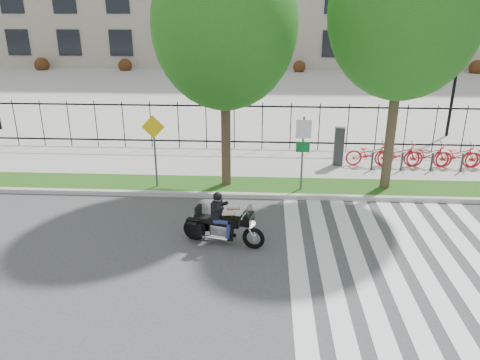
{
  "coord_description": "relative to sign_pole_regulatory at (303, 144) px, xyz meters",
  "views": [
    {
      "loc": [
        1.35,
        -10.2,
        6.07
      ],
      "look_at": [
        0.6,
        3.0,
        1.04
      ],
      "focal_mm": 35.0,
      "sensor_mm": 36.0,
      "label": 1
    }
  ],
  "objects": [
    {
      "name": "iron_fence",
      "position": [
        -2.57,
        4.62,
        -0.59
      ],
      "size": [
        30.0,
        0.06,
        2.0
      ],
      "primitive_type": null,
      "color": "black",
      "rests_on": "sidewalk"
    },
    {
      "name": "ground",
      "position": [
        -2.57,
        -4.58,
        -1.74
      ],
      "size": [
        120.0,
        120.0,
        0.0
      ],
      "primitive_type": "plane",
      "color": "#3D3D3F",
      "rests_on": "ground"
    },
    {
      "name": "sign_pole_regulatory",
      "position": [
        0.0,
        0.0,
        0.0
      ],
      "size": [
        0.5,
        0.09,
        2.5
      ],
      "color": "#59595B",
      "rests_on": "grass_verge"
    },
    {
      "name": "crosswalk_stripes",
      "position": [
        2.25,
        -4.58,
        -1.73
      ],
      "size": [
        5.7,
        8.0,
        0.01
      ],
      "primitive_type": null,
      "color": "silver",
      "rests_on": "ground"
    },
    {
      "name": "street_tree_2",
      "position": [
        2.88,
        0.37,
        4.08
      ],
      "size": [
        4.65,
        4.65,
        8.35
      ],
      "color": "#3B2920",
      "rests_on": "grass_verge"
    },
    {
      "name": "sign_pole_warning",
      "position": [
        -4.92,
        0.0,
        0.0
      ],
      "size": [
        0.78,
        0.09,
        2.49
      ],
      "color": "#59595B",
      "rests_on": "grass_verge"
    },
    {
      "name": "motorcycle_rider",
      "position": [
        -2.32,
        -3.67,
        -1.15
      ],
      "size": [
        2.26,
        0.99,
        1.77
      ],
      "color": "black",
      "rests_on": "ground"
    },
    {
      "name": "grass_verge",
      "position": [
        -2.57,
        0.37,
        -1.66
      ],
      "size": [
        60.0,
        1.5,
        0.15
      ],
      "primitive_type": "cube",
      "color": "#1B4912",
      "rests_on": "ground"
    },
    {
      "name": "curb",
      "position": [
        -2.57,
        -0.48,
        -1.66
      ],
      "size": [
        60.0,
        0.2,
        0.15
      ],
      "primitive_type": "cube",
      "color": "#AAA9A0",
      "rests_on": "ground"
    },
    {
      "name": "street_tree_1",
      "position": [
        -2.56,
        0.37,
        3.65
      ],
      "size": [
        4.56,
        4.56,
        7.88
      ],
      "color": "#3B2920",
      "rests_on": "grass_verge"
    },
    {
      "name": "plaza",
      "position": [
        -2.57,
        20.42,
        -1.69
      ],
      "size": [
        80.0,
        34.0,
        0.1
      ],
      "primitive_type": "cube",
      "color": "#A7A49C",
      "rests_on": "ground"
    },
    {
      "name": "sidewalk",
      "position": [
        -2.57,
        2.87,
        -1.66
      ],
      "size": [
        60.0,
        3.5,
        0.15
      ],
      "primitive_type": "cube",
      "color": "#A7A49C",
      "rests_on": "ground"
    },
    {
      "name": "lamp_post_right",
      "position": [
        7.43,
        7.42,
        1.47
      ],
      "size": [
        1.06,
        0.7,
        4.25
      ],
      "color": "black",
      "rests_on": "ground"
    }
  ]
}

